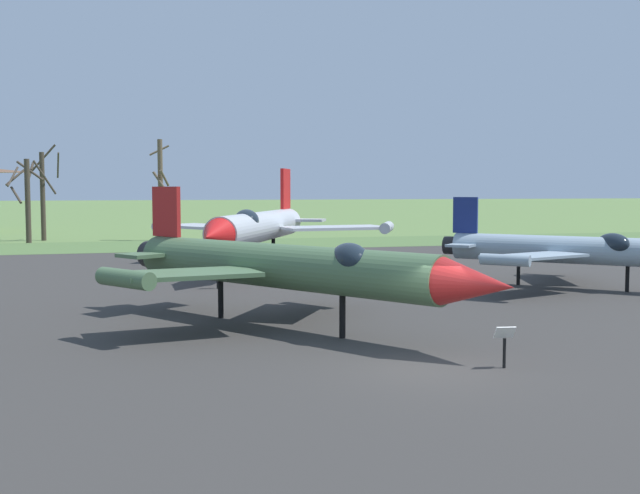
{
  "coord_description": "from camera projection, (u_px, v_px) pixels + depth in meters",
  "views": [
    {
      "loc": [
        -7.54,
        -17.29,
        4.51
      ],
      "look_at": [
        1.92,
        17.11,
        1.78
      ],
      "focal_mm": 42.58,
      "sensor_mm": 36.0,
      "label": 1
    }
  ],
  "objects": [
    {
      "name": "ground_plane",
      "position": [
        427.0,
        370.0,
        18.96
      ],
      "size": [
        600.0,
        600.0,
        0.0
      ],
      "primitive_type": "plane",
      "color": "#607F42"
    },
    {
      "name": "jet_fighter_rear_center",
      "position": [
        259.0,
        226.0,
        42.13
      ],
      "size": [
        14.02,
        16.33,
        5.81
      ],
      "color": "silver",
      "rests_on": "ground"
    },
    {
      "name": "info_placard_rear_center",
      "position": [
        217.0,
        274.0,
        33.94
      ],
      "size": [
        0.68,
        0.35,
        1.11
      ],
      "color": "black",
      "rests_on": "ground"
    },
    {
      "name": "bare_tree_right_of_center",
      "position": [
        26.0,
        198.0,
        62.62
      ],
      "size": [
        1.95,
        3.1,
        7.0
      ],
      "color": "#42382D",
      "rests_on": "ground"
    },
    {
      "name": "jet_fighter_front_left",
      "position": [
        579.0,
        250.0,
        33.84
      ],
      "size": [
        11.09,
        11.1,
        4.13
      ],
      "color": "#8EA3B2",
      "rests_on": "ground"
    },
    {
      "name": "bare_tree_backdrop_extra",
      "position": [
        161.0,
        188.0,
        66.41
      ],
      "size": [
        1.77,
        1.75,
        8.85
      ],
      "color": "brown",
      "rests_on": "ground"
    },
    {
      "name": "jet_fighter_rear_left",
      "position": [
        287.0,
        266.0,
        24.08
      ],
      "size": [
        10.76,
        13.46,
        4.6
      ],
      "color": "#4C6B47",
      "rests_on": "ground"
    },
    {
      "name": "asphalt_apron",
      "position": [
        296.0,
        294.0,
        32.5
      ],
      "size": [
        75.23,
        46.96,
        0.05
      ],
      "primitive_type": "cube",
      "color": "#383533",
      "rests_on": "ground"
    },
    {
      "name": "grass_verge_strip",
      "position": [
        210.0,
        245.0,
        60.84
      ],
      "size": [
        135.23,
        12.0,
        0.06
      ],
      "primitive_type": "cube",
      "color": "#52723C",
      "rests_on": "ground"
    },
    {
      "name": "info_placard_rear_left",
      "position": [
        505.0,
        343.0,
        18.89
      ],
      "size": [
        0.53,
        0.33,
        1.11
      ],
      "color": "black",
      "rests_on": "ground"
    },
    {
      "name": "bare_tree_far_right",
      "position": [
        42.0,
        189.0,
        66.09
      ],
      "size": [
        3.62,
        3.6,
        8.48
      ],
      "color": "#42382D",
      "rests_on": "ground"
    }
  ]
}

